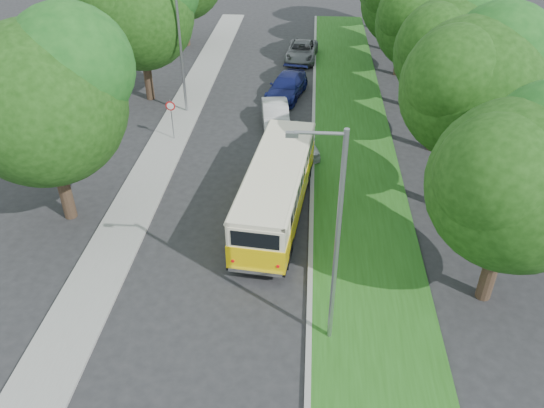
# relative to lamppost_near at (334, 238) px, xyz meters

# --- Properties ---
(ground) EXTENTS (120.00, 120.00, 0.00)m
(ground) POSITION_rel_lamppost_near_xyz_m (-4.21, 2.50, -4.37)
(ground) COLOR #242426
(ground) RESTS_ON ground
(curb) EXTENTS (0.20, 70.00, 0.15)m
(curb) POSITION_rel_lamppost_near_xyz_m (-0.61, 7.50, -4.29)
(curb) COLOR gray
(curb) RESTS_ON ground
(grass_verge) EXTENTS (4.50, 70.00, 0.13)m
(grass_verge) POSITION_rel_lamppost_near_xyz_m (1.74, 7.50, -4.30)
(grass_verge) COLOR #225416
(grass_verge) RESTS_ON ground
(sidewalk) EXTENTS (2.20, 70.00, 0.12)m
(sidewalk) POSITION_rel_lamppost_near_xyz_m (-9.01, 7.50, -4.31)
(sidewalk) COLOR gray
(sidewalk) RESTS_ON ground
(treeline) EXTENTS (24.27, 41.91, 9.46)m
(treeline) POSITION_rel_lamppost_near_xyz_m (-1.06, 20.49, 1.56)
(treeline) COLOR #332319
(treeline) RESTS_ON ground
(lamppost_near) EXTENTS (1.71, 0.16, 8.00)m
(lamppost_near) POSITION_rel_lamppost_near_xyz_m (0.00, 0.00, 0.00)
(lamppost_near) COLOR gray
(lamppost_near) RESTS_ON ground
(lamppost_far) EXTENTS (1.71, 0.16, 7.50)m
(lamppost_far) POSITION_rel_lamppost_near_xyz_m (-8.91, 18.50, -0.25)
(lamppost_far) COLOR gray
(lamppost_far) RESTS_ON ground
(warning_sign) EXTENTS (0.56, 0.10, 2.50)m
(warning_sign) POSITION_rel_lamppost_near_xyz_m (-8.71, 14.48, -2.66)
(warning_sign) COLOR gray
(warning_sign) RESTS_ON ground
(vintage_bus) EXTENTS (3.41, 9.57, 2.78)m
(vintage_bus) POSITION_rel_lamppost_near_xyz_m (-2.23, 7.21, -2.98)
(vintage_bus) COLOR yellow
(vintage_bus) RESTS_ON ground
(car_silver) EXTENTS (2.76, 4.28, 1.35)m
(car_silver) POSITION_rel_lamppost_near_xyz_m (-1.43, 13.68, -3.69)
(car_silver) COLOR silver
(car_silver) RESTS_ON ground
(car_white) EXTENTS (2.12, 4.57, 1.45)m
(car_white) POSITION_rel_lamppost_near_xyz_m (-2.93, 16.82, -3.64)
(car_white) COLOR silver
(car_white) RESTS_ON ground
(car_blue) EXTENTS (3.14, 5.45, 1.49)m
(car_blue) POSITION_rel_lamppost_near_xyz_m (-2.49, 21.56, -3.63)
(car_blue) COLOR navy
(car_blue) RESTS_ON ground
(car_grey) EXTENTS (2.72, 5.25, 1.41)m
(car_grey) POSITION_rel_lamppost_near_xyz_m (-1.69, 29.32, -3.66)
(car_grey) COLOR #5B5F63
(car_grey) RESTS_ON ground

